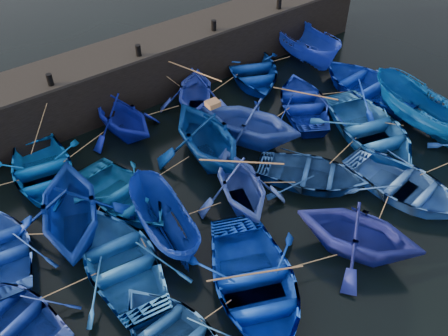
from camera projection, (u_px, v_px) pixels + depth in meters
ground at (276, 231)px, 17.87m from camera, size 120.00×120.00×0.00m
quay_wall at (133, 73)px, 23.30m from camera, size 26.00×2.50×2.50m
quay_top at (130, 48)px, 22.41m from camera, size 26.00×2.50×0.12m
bollard_1 at (50, 80)px, 19.95m from camera, size 0.24×0.24×0.50m
bollard_2 at (138, 50)px, 21.66m from camera, size 0.24×0.24×0.50m
bollard_3 at (214, 25)px, 23.38m from camera, size 0.24×0.24×0.50m
bollard_4 at (279, 4)px, 25.09m from camera, size 0.24×0.24×0.50m
boat_1 at (42, 171)px, 19.44m from camera, size 4.36×5.48×1.02m
boat_2 at (121, 116)px, 21.28m from camera, size 3.85×4.28×2.00m
boat_3 at (195, 91)px, 22.67m from camera, size 4.94×5.05×2.02m
boat_4 at (252, 69)px, 24.94m from camera, size 5.44×6.17×1.06m
boat_5 at (304, 44)px, 25.88m from camera, size 2.39×5.32×2.00m
boat_6 at (2, 249)px, 16.75m from camera, size 3.56×4.60×0.88m
boat_7 at (70, 208)px, 16.97m from camera, size 5.66×6.06×2.58m
boat_8 at (124, 196)px, 18.53m from camera, size 3.91×4.95×0.93m
boat_9 at (207, 135)px, 19.93m from camera, size 4.72×5.29×2.53m
boat_10 at (250, 121)px, 20.76m from camera, size 5.56×5.78×2.34m
boat_11 at (304, 103)px, 22.92m from camera, size 5.07×5.56×0.94m
boat_12 at (367, 85)px, 23.86m from camera, size 4.14×5.55×1.10m
boat_13 at (13, 316)px, 14.90m from camera, size 4.21×4.88×0.85m
boat_14 at (122, 261)px, 16.29m from camera, size 4.10×5.36×1.04m
boat_15 at (163, 222)px, 17.14m from camera, size 1.98×4.33×1.62m
boat_16 at (241, 183)px, 18.22m from camera, size 4.41×4.75×2.05m
boat_17 at (312, 175)px, 19.40m from camera, size 5.17×5.38×0.91m
boat_18 at (371, 130)px, 21.27m from camera, size 5.21×6.33×1.14m
boat_19 at (419, 110)px, 21.63m from camera, size 1.98×5.04×1.94m
boat_22 at (254, 285)px, 15.53m from camera, size 5.73×6.61×1.15m
boat_23 at (359, 231)px, 16.42m from camera, size 5.32×5.54×2.25m
boat_24 at (405, 185)px, 18.89m from camera, size 4.21×5.34×1.00m
wooden_crate at (213, 104)px, 19.13m from camera, size 0.50×0.42×0.22m
mooring_ropes at (200, 140)px, 20.29m from camera, size 18.31×11.99×2.10m
loose_oars at (249, 138)px, 19.30m from camera, size 10.27×11.62×1.17m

